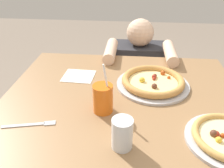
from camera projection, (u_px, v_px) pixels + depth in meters
dining_table at (123, 116)px, 1.14m from camera, size 1.10×0.92×0.75m
pizza_far at (153, 82)px, 1.15m from camera, size 0.35×0.35×0.04m
drink_cup_colored at (103, 98)px, 0.96m from camera, size 0.08×0.08×0.21m
water_cup_clear at (122, 133)px, 0.78m from camera, size 0.07×0.07×0.11m
paper_napkin at (79, 76)px, 1.25m from camera, size 0.17×0.15×0.00m
fork at (32, 125)px, 0.91m from camera, size 0.20×0.06×0.00m
diner_seated at (137, 86)px, 1.83m from camera, size 0.43×0.53×0.93m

